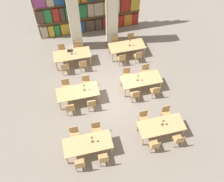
{
  "coord_description": "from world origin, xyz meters",
  "views": [
    {
      "loc": [
        -1.92,
        -8.06,
        10.67
      ],
      "look_at": [
        0.0,
        -0.29,
        0.65
      ],
      "focal_mm": 40.0,
      "sensor_mm": 36.0,
      "label": 1
    }
  ],
  "objects_px": {
    "chair_10": "(92,104)",
    "chair_18": "(83,65)",
    "desk_lamp_0": "(92,138)",
    "reading_table_3": "(141,80)",
    "chair_0": "(80,164)",
    "chair_4": "(154,145)",
    "desk_lamp_1": "(163,122)",
    "chair_21": "(115,42)",
    "chair_2": "(103,159)",
    "chair_11": "(86,82)",
    "desk_lamp_3": "(138,77)",
    "reading_table_4": "(72,55)",
    "chair_15": "(146,71)",
    "chair_7": "(166,113)",
    "chair_1": "(74,134)",
    "chair_8": "(70,108)",
    "desk_lamp_5": "(130,42)",
    "reading_table_2": "(78,93)",
    "chair_13": "(127,74)",
    "chair_17": "(62,50)",
    "chair_16": "(65,68)",
    "chair_5": "(144,117)",
    "pillar_left": "(72,4)",
    "chair_23": "(131,40)",
    "chair_12": "(135,95)",
    "laptop": "(70,51)",
    "chair_9": "(66,86)",
    "reading_table_5": "(127,47)",
    "reading_table_1": "(161,126)",
    "chair_22": "(138,56)",
    "chair_3": "(96,129)",
    "chair_20": "(122,59)",
    "chair_14": "(155,91)",
    "reading_table_0": "(88,144)",
    "chair_6": "(179,140)",
    "desk_lamp_4": "(71,50)",
    "desk_lamp_2": "(84,86)"
  },
  "relations": [
    {
      "from": "chair_10",
      "to": "chair_18",
      "type": "height_order",
      "value": "same"
    },
    {
      "from": "desk_lamp_0",
      "to": "reading_table_3",
      "type": "distance_m",
      "value": 4.4
    },
    {
      "from": "chair_0",
      "to": "chair_4",
      "type": "xyz_separation_m",
      "value": [
        3.39,
        0.07,
        0.0
      ]
    },
    {
      "from": "desk_lamp_1",
      "to": "chair_21",
      "type": "relative_size",
      "value": 0.44
    },
    {
      "from": "chair_2",
      "to": "chair_11",
      "type": "xyz_separation_m",
      "value": [
        0.06,
        4.48,
        0.0
      ]
    },
    {
      "from": "desk_lamp_3",
      "to": "reading_table_4",
      "type": "bearing_deg",
      "value": 137.33
    },
    {
      "from": "chair_0",
      "to": "chair_15",
      "type": "distance_m",
      "value": 6.37
    },
    {
      "from": "chair_7",
      "to": "chair_18",
      "type": "bearing_deg",
      "value": -51.13
    },
    {
      "from": "chair_1",
      "to": "chair_7",
      "type": "relative_size",
      "value": 1.0
    },
    {
      "from": "chair_8",
      "to": "desk_lamp_5",
      "type": "height_order",
      "value": "desk_lamp_5"
    },
    {
      "from": "chair_7",
      "to": "chair_8",
      "type": "relative_size",
      "value": 1.0
    },
    {
      "from": "desk_lamp_1",
      "to": "reading_table_2",
      "type": "xyz_separation_m",
      "value": [
        -3.5,
        2.86,
        -0.33
      ]
    },
    {
      "from": "chair_13",
      "to": "chair_17",
      "type": "bearing_deg",
      "value": -40.62
    },
    {
      "from": "chair_4",
      "to": "chair_15",
      "type": "relative_size",
      "value": 1.0
    },
    {
      "from": "reading_table_4",
      "to": "chair_18",
      "type": "relative_size",
      "value": 2.47
    },
    {
      "from": "chair_16",
      "to": "chair_5",
      "type": "bearing_deg",
      "value": -52.21
    },
    {
      "from": "pillar_left",
      "to": "chair_18",
      "type": "height_order",
      "value": "pillar_left"
    },
    {
      "from": "desk_lamp_0",
      "to": "chair_23",
      "type": "height_order",
      "value": "desk_lamp_0"
    },
    {
      "from": "chair_21",
      "to": "desk_lamp_3",
      "type": "bearing_deg",
      "value": 94.87
    },
    {
      "from": "chair_17",
      "to": "chair_12",
      "type": "bearing_deg",
      "value": 127.16
    },
    {
      "from": "chair_7",
      "to": "laptop",
      "type": "distance_m",
      "value": 6.6
    },
    {
      "from": "chair_8",
      "to": "desk_lamp_5",
      "type": "distance_m",
      "value": 5.43
    },
    {
      "from": "desk_lamp_0",
      "to": "chair_9",
      "type": "height_order",
      "value": "desk_lamp_0"
    },
    {
      "from": "pillar_left",
      "to": "desk_lamp_5",
      "type": "bearing_deg",
      "value": -26.93
    },
    {
      "from": "chair_11",
      "to": "reading_table_5",
      "type": "xyz_separation_m",
      "value": [
        2.84,
        2.03,
        0.19
      ]
    },
    {
      "from": "chair_10",
      "to": "chair_18",
      "type": "distance_m",
      "value": 2.84
    },
    {
      "from": "desk_lamp_5",
      "to": "reading_table_1",
      "type": "bearing_deg",
      "value": -91.47
    },
    {
      "from": "chair_0",
      "to": "chair_10",
      "type": "bearing_deg",
      "value": 69.82
    },
    {
      "from": "reading_table_2",
      "to": "chair_8",
      "type": "relative_size",
      "value": 2.47
    },
    {
      "from": "reading_table_1",
      "to": "chair_16",
      "type": "height_order",
      "value": "chair_16"
    },
    {
      "from": "chair_5",
      "to": "chair_17",
      "type": "xyz_separation_m",
      "value": [
        -3.28,
        5.74,
        0.0
      ]
    },
    {
      "from": "chair_15",
      "to": "chair_22",
      "type": "distance_m",
      "value": 1.24
    },
    {
      "from": "desk_lamp_0",
      "to": "laptop",
      "type": "height_order",
      "value": "desk_lamp_0"
    },
    {
      "from": "desk_lamp_0",
      "to": "desk_lamp_3",
      "type": "relative_size",
      "value": 1.0
    },
    {
      "from": "reading_table_4",
      "to": "chair_22",
      "type": "distance_m",
      "value": 3.88
    },
    {
      "from": "chair_3",
      "to": "chair_18",
      "type": "distance_m",
      "value": 4.3
    },
    {
      "from": "chair_10",
      "to": "chair_18",
      "type": "relative_size",
      "value": 1.0
    },
    {
      "from": "pillar_left",
      "to": "chair_13",
      "type": "height_order",
      "value": "pillar_left"
    },
    {
      "from": "chair_3",
      "to": "chair_20",
      "type": "height_order",
      "value": "same"
    },
    {
      "from": "chair_7",
      "to": "chair_10",
      "type": "bearing_deg",
      "value": -21.86
    },
    {
      "from": "chair_3",
      "to": "chair_10",
      "type": "distance_m",
      "value": 1.46
    },
    {
      "from": "chair_12",
      "to": "chair_14",
      "type": "distance_m",
      "value": 1.1
    },
    {
      "from": "desk_lamp_0",
      "to": "reading_table_0",
      "type": "bearing_deg",
      "value": -172.32
    },
    {
      "from": "chair_7",
      "to": "reading_table_4",
      "type": "relative_size",
      "value": 0.4
    },
    {
      "from": "chair_6",
      "to": "desk_lamp_4",
      "type": "distance_m",
      "value": 7.62
    },
    {
      "from": "reading_table_2",
      "to": "reading_table_4",
      "type": "relative_size",
      "value": 1.0
    },
    {
      "from": "chair_20",
      "to": "chair_22",
      "type": "distance_m",
      "value": 1.01
    },
    {
      "from": "desk_lamp_1",
      "to": "chair_22",
      "type": "distance_m",
      "value": 4.94
    },
    {
      "from": "chair_12",
      "to": "reading_table_4",
      "type": "height_order",
      "value": "chair_12"
    },
    {
      "from": "chair_7",
      "to": "desk_lamp_2",
      "type": "height_order",
      "value": "desk_lamp_2"
    }
  ]
}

